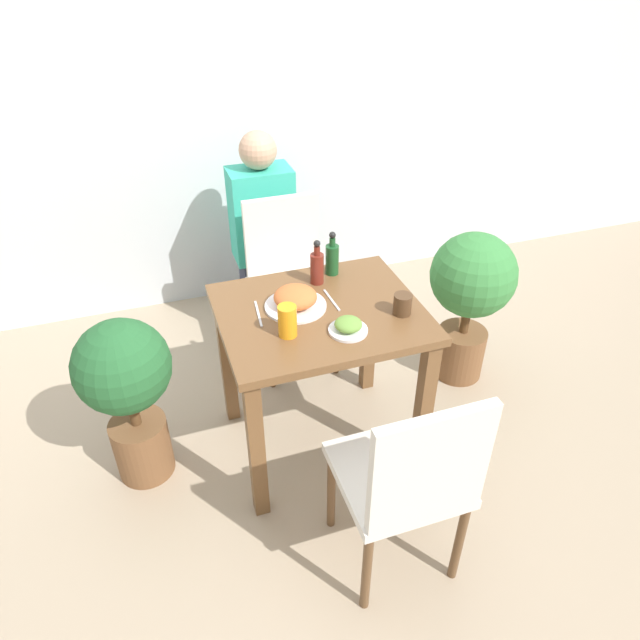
{
  "coord_description": "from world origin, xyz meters",
  "views": [
    {
      "loc": [
        -0.62,
        -1.82,
        2.04
      ],
      "look_at": [
        0.0,
        0.0,
        0.7
      ],
      "focal_mm": 32.0,
      "sensor_mm": 36.0,
      "label": 1
    }
  ],
  "objects": [
    {
      "name": "fork_utensil",
      "position": [
        -0.24,
        0.05,
        0.75
      ],
      "size": [
        0.03,
        0.18,
        0.0
      ],
      "rotation": [
        0.0,
        0.0,
        1.47
      ],
      "color": "silver",
      "rests_on": "dining_table"
    },
    {
      "name": "chair_near",
      "position": [
        0.07,
        -0.72,
        0.51
      ],
      "size": [
        0.42,
        0.42,
        0.9
      ],
      "rotation": [
        0.0,
        0.0,
        3.14
      ],
      "color": "silver",
      "rests_on": "ground_plane"
    },
    {
      "name": "chair_far",
      "position": [
        0.07,
        0.71,
        0.51
      ],
      "size": [
        0.42,
        0.42,
        0.9
      ],
      "color": "silver",
      "rests_on": "ground_plane"
    },
    {
      "name": "condiment_bottle",
      "position": [
        0.15,
        0.26,
        0.83
      ],
      "size": [
        0.06,
        0.06,
        0.2
      ],
      "color": "#194C23",
      "rests_on": "dining_table"
    },
    {
      "name": "food_plate",
      "position": [
        -0.09,
        0.05,
        0.79
      ],
      "size": [
        0.25,
        0.25,
        0.09
      ],
      "color": "white",
      "rests_on": "dining_table"
    },
    {
      "name": "spoon_utensil",
      "position": [
        0.07,
        0.05,
        0.75
      ],
      "size": [
        0.02,
        0.17,
        0.0
      ],
      "rotation": [
        0.0,
        0.0,
        1.62
      ],
      "color": "silver",
      "rests_on": "dining_table"
    },
    {
      "name": "potted_plant_right",
      "position": [
        0.87,
        0.23,
        0.53
      ],
      "size": [
        0.43,
        0.43,
        0.83
      ],
      "color": "brown",
      "rests_on": "ground_plane"
    },
    {
      "name": "drink_cup",
      "position": [
        0.3,
        -0.13,
        0.79
      ],
      "size": [
        0.07,
        0.07,
        0.09
      ],
      "color": "#4C331E",
      "rests_on": "dining_table"
    },
    {
      "name": "sauce_bottle",
      "position": [
        0.06,
        0.21,
        0.83
      ],
      "size": [
        0.06,
        0.06,
        0.2
      ],
      "color": "maroon",
      "rests_on": "dining_table"
    },
    {
      "name": "wall_back",
      "position": [
        0.0,
        1.48,
        1.3
      ],
      "size": [
        8.0,
        0.05,
        2.6
      ],
      "color": "silver",
      "rests_on": "ground_plane"
    },
    {
      "name": "person_figure",
      "position": [
        0.02,
        1.06,
        0.58
      ],
      "size": [
        0.34,
        0.22,
        1.17
      ],
      "color": "#2D3347",
      "rests_on": "ground_plane"
    },
    {
      "name": "dining_table",
      "position": [
        0.0,
        0.0,
        0.61
      ],
      "size": [
        0.82,
        0.69,
        0.75
      ],
      "color": "brown",
      "rests_on": "ground_plane"
    },
    {
      "name": "ground_plane",
      "position": [
        0.0,
        0.0,
        0.0
      ],
      "size": [
        16.0,
        16.0,
        0.0
      ],
      "primitive_type": "plane",
      "color": "tan"
    },
    {
      "name": "side_plate",
      "position": [
        0.05,
        -0.18,
        0.77
      ],
      "size": [
        0.15,
        0.15,
        0.06
      ],
      "color": "white",
      "rests_on": "dining_table"
    },
    {
      "name": "potted_plant_left",
      "position": [
        -0.8,
        0.08,
        0.5
      ],
      "size": [
        0.39,
        0.39,
        0.79
      ],
      "color": "brown",
      "rests_on": "ground_plane"
    },
    {
      "name": "juice_glass",
      "position": [
        -0.17,
        -0.12,
        0.81
      ],
      "size": [
        0.07,
        0.07,
        0.13
      ],
      "color": "orange",
      "rests_on": "dining_table"
    }
  ]
}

